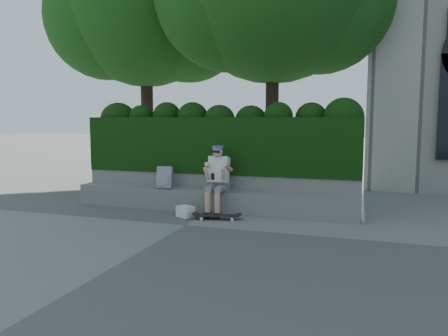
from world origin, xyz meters
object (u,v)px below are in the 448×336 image
(person, at_px, (218,177))
(backpack_plaid, at_px, (165,178))
(skateboard, at_px, (217,216))
(backpack_ground, at_px, (185,212))

(person, relative_size, backpack_plaid, 2.98)
(person, bearing_deg, skateboard, -71.95)
(backpack_plaid, height_order, backpack_ground, backpack_plaid)
(skateboard, bearing_deg, backpack_plaid, 144.15)
(person, distance_m, backpack_ground, 0.94)
(skateboard, distance_m, backpack_ground, 0.66)
(backpack_ground, bearing_deg, backpack_plaid, 173.49)
(backpack_plaid, xyz_separation_m, backpack_ground, (0.70, -0.54, -0.57))
(person, height_order, skateboard, person)
(backpack_plaid, bearing_deg, skateboard, -33.14)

